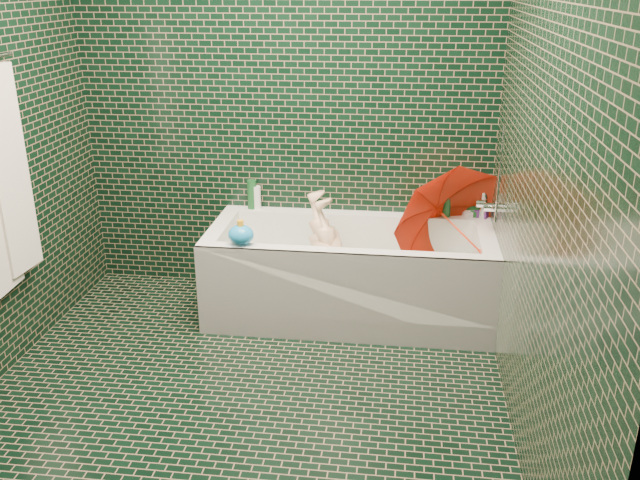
# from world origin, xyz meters

# --- Properties ---
(floor) EXTENTS (2.80, 2.80, 0.00)m
(floor) POSITION_xyz_m (0.00, 0.00, 0.00)
(floor) COLOR black
(floor) RESTS_ON ground
(wall_back) EXTENTS (2.80, 0.00, 2.80)m
(wall_back) POSITION_xyz_m (0.00, 1.40, 1.25)
(wall_back) COLOR black
(wall_back) RESTS_ON floor
(wall_front) EXTENTS (2.80, 0.00, 2.80)m
(wall_front) POSITION_xyz_m (0.00, -1.40, 1.25)
(wall_front) COLOR black
(wall_front) RESTS_ON floor
(wall_right) EXTENTS (0.00, 2.80, 2.80)m
(wall_right) POSITION_xyz_m (1.30, 0.00, 1.25)
(wall_right) COLOR black
(wall_right) RESTS_ON floor
(bathtub) EXTENTS (1.70, 0.75, 0.55)m
(bathtub) POSITION_xyz_m (0.45, 1.01, 0.21)
(bathtub) COLOR white
(bathtub) RESTS_ON floor
(bath_mat) EXTENTS (1.35, 0.47, 0.01)m
(bath_mat) POSITION_xyz_m (0.45, 1.02, 0.16)
(bath_mat) COLOR green
(bath_mat) RESTS_ON bathtub
(water) EXTENTS (1.48, 0.53, 0.00)m
(water) POSITION_xyz_m (0.45, 1.02, 0.30)
(water) COLOR silver
(water) RESTS_ON bathtub
(faucet) EXTENTS (0.18, 0.19, 0.55)m
(faucet) POSITION_xyz_m (1.26, 1.02, 0.77)
(faucet) COLOR silver
(faucet) RESTS_ON wall_right
(child) EXTENTS (1.01, 0.61, 0.43)m
(child) POSITION_xyz_m (0.36, 1.02, 0.31)
(child) COLOR beige
(child) RESTS_ON bathtub
(umbrella) EXTENTS (1.11, 1.09, 0.99)m
(umbrella) POSITION_xyz_m (1.10, 1.08, 0.55)
(umbrella) COLOR red
(umbrella) RESTS_ON bathtub
(soap_bottle_a) EXTENTS (0.11, 0.11, 0.23)m
(soap_bottle_a) POSITION_xyz_m (1.18, 1.35, 0.55)
(soap_bottle_a) COLOR white
(soap_bottle_a) RESTS_ON bathtub
(soap_bottle_b) EXTENTS (0.13, 0.13, 0.21)m
(soap_bottle_b) POSITION_xyz_m (1.23, 1.34, 0.55)
(soap_bottle_b) COLOR #4D1E73
(soap_bottle_b) RESTS_ON bathtub
(soap_bottle_c) EXTENTS (0.16, 0.16, 0.19)m
(soap_bottle_c) POSITION_xyz_m (1.19, 1.35, 0.55)
(soap_bottle_c) COLOR #154B22
(soap_bottle_c) RESTS_ON bathtub
(bottle_right_tall) EXTENTS (0.06, 0.06, 0.23)m
(bottle_right_tall) POSITION_xyz_m (1.02, 1.36, 0.66)
(bottle_right_tall) COLOR #154B22
(bottle_right_tall) RESTS_ON bathtub
(bottle_right_pump) EXTENTS (0.07, 0.07, 0.19)m
(bottle_right_pump) POSITION_xyz_m (1.25, 1.35, 0.64)
(bottle_right_pump) COLOR silver
(bottle_right_pump) RESTS_ON bathtub
(bottle_left_tall) EXTENTS (0.07, 0.07, 0.19)m
(bottle_left_tall) POSITION_xyz_m (-0.22, 1.35, 0.64)
(bottle_left_tall) COLOR #154B22
(bottle_left_tall) RESTS_ON bathtub
(bottle_left_short) EXTENTS (0.07, 0.07, 0.15)m
(bottle_left_short) POSITION_xyz_m (-0.19, 1.35, 0.63)
(bottle_left_short) COLOR white
(bottle_left_short) RESTS_ON bathtub
(rubber_duck) EXTENTS (0.11, 0.08, 0.09)m
(rubber_duck) POSITION_xyz_m (0.96, 1.37, 0.59)
(rubber_duck) COLOR #F6A719
(rubber_duck) RESTS_ON bathtub
(bath_toy) EXTENTS (0.16, 0.13, 0.14)m
(bath_toy) POSITION_xyz_m (-0.14, 0.71, 0.61)
(bath_toy) COLOR #188CDD
(bath_toy) RESTS_ON bathtub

